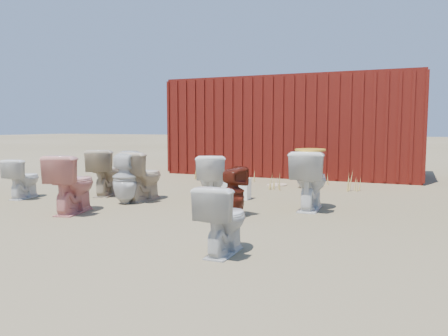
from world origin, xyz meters
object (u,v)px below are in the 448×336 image
at_px(toilet_front_e, 223,219).
at_px(toilet_back_a, 125,178).
at_px(shipping_container, 295,127).
at_px(toilet_back_e, 305,168).
at_px(toilet_front_a, 23,178).
at_px(toilet_back_beige_left, 105,172).
at_px(loose_tank, 235,188).
at_px(toilet_back_beige_right, 143,176).
at_px(toilet_back_yellowlid, 310,180).
at_px(toilet_front_maroon, 233,192).
at_px(toilet_front_c, 211,180).
at_px(toilet_front_pink, 72,184).

distance_m(toilet_front_e, toilet_back_a, 3.11).
xyz_separation_m(shipping_container, toilet_back_e, (0.83, -2.50, -0.81)).
xyz_separation_m(toilet_front_a, toilet_back_beige_left, (1.06, 0.81, 0.07)).
bearing_deg(loose_tank, toilet_back_e, 67.17).
height_order(shipping_container, toilet_back_beige_left, shipping_container).
bearing_deg(toilet_back_beige_left, toilet_back_beige_right, 147.66).
relative_size(toilet_front_a, toilet_back_beige_right, 0.83).
xyz_separation_m(toilet_front_e, loose_tank, (-1.07, 3.00, -0.16)).
xyz_separation_m(toilet_back_beige_right, loose_tank, (1.34, 0.74, -0.23)).
distance_m(toilet_back_yellowlid, loose_tank, 1.45).
distance_m(toilet_front_maroon, toilet_back_a, 1.95).
xyz_separation_m(toilet_front_a, toilet_back_yellowlid, (4.67, 0.90, 0.10)).
xyz_separation_m(shipping_container, toilet_front_maroon, (0.57, -5.62, -0.86)).
xyz_separation_m(toilet_back_a, toilet_back_beige_right, (0.08, 0.39, -0.01)).
bearing_deg(toilet_front_c, toilet_back_yellowlid, 168.88).
height_order(toilet_front_c, toilet_front_maroon, toilet_front_c).
bearing_deg(loose_tank, toilet_back_beige_left, -164.79).
bearing_deg(loose_tank, shipping_container, 92.21).
bearing_deg(toilet_back_a, toilet_front_a, -0.04).
height_order(toilet_front_pink, loose_tank, toilet_front_pink).
height_order(shipping_container, toilet_back_beige_right, shipping_container).
bearing_deg(toilet_front_pink, toilet_back_beige_right, -116.57).
xyz_separation_m(toilet_front_a, toilet_back_beige_right, (1.98, 0.62, 0.07)).
bearing_deg(toilet_front_a, toilet_back_e, -155.61).
xyz_separation_m(toilet_front_c, toilet_front_e, (1.17, -2.25, -0.06)).
distance_m(shipping_container, toilet_back_beige_left, 5.32).
bearing_deg(loose_tank, toilet_back_beige_right, -149.31).
distance_m(toilet_front_c, toilet_back_yellowlid, 1.48).
bearing_deg(shipping_container, toilet_back_a, -104.30).
bearing_deg(toilet_front_c, toilet_back_beige_right, -22.75).
bearing_deg(toilet_front_a, loose_tank, -170.26).
relative_size(toilet_back_beige_right, loose_tank, 1.61).
bearing_deg(toilet_back_a, shipping_container, -111.19).
relative_size(shipping_container, toilet_back_e, 7.66).
distance_m(shipping_container, toilet_front_e, 7.36).
distance_m(toilet_front_e, toilet_back_beige_right, 3.30).
distance_m(toilet_back_beige_left, loose_tank, 2.34).
bearing_deg(toilet_back_a, toilet_back_beige_right, -108.13).
relative_size(toilet_back_beige_right, toilet_back_yellowlid, 0.94).
bearing_deg(toilet_back_beige_right, toilet_front_maroon, 160.82).
bearing_deg(toilet_back_beige_right, toilet_front_pink, 75.68).
bearing_deg(shipping_container, toilet_front_a, -120.36).
bearing_deg(toilet_back_yellowlid, toilet_back_a, 11.43).
height_order(toilet_back_beige_right, loose_tank, toilet_back_beige_right).
bearing_deg(toilet_front_maroon, toilet_back_beige_left, 5.64).
relative_size(shipping_container, toilet_front_pink, 7.28).
xyz_separation_m(shipping_container, toilet_front_pink, (-1.61, -6.24, -0.79)).
bearing_deg(toilet_front_e, loose_tank, -70.75).
bearing_deg(toilet_back_beige_left, toilet_back_yellowlid, 160.99).
relative_size(toilet_front_e, loose_tank, 1.34).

